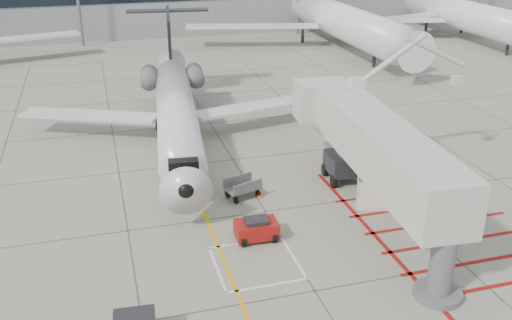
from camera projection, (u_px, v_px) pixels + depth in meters
name	position (u px, v px, depth m)	size (l,w,h in m)	color
ground_plane	(287.00, 247.00, 30.17)	(260.00, 260.00, 0.00)	gray
regional_jet	(176.00, 100.00, 40.13)	(24.72, 31.17, 8.17)	silver
jet_bridge	(387.00, 163.00, 30.70)	(9.15, 19.32, 7.73)	silver
pushback_tug	(256.00, 228.00, 30.64)	(2.27, 1.42, 1.32)	#9D130F
baggage_cart	(243.00, 188.00, 35.17)	(2.05, 1.30, 1.30)	#56575B
ground_power_unit	(378.00, 191.00, 34.05)	(2.46, 1.43, 1.95)	silver
cone_nose	(237.00, 184.00, 36.44)	(0.40, 0.40, 0.56)	orange
cone_side	(260.00, 193.00, 35.31)	(0.41, 0.41, 0.57)	#FC400D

